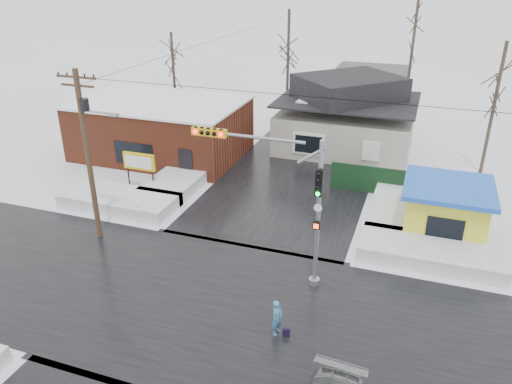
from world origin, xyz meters
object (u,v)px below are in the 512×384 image
(utility_pole, at_px, (88,147))
(pedestrian, at_px, (277,318))
(marquee_sign, at_px, (139,163))
(kiosk, at_px, (445,209))
(traffic_signal, at_px, (284,191))

(utility_pole, relative_size, pedestrian, 5.84)
(utility_pole, xyz_separation_m, pedestrian, (11.30, -4.29, -4.34))
(marquee_sign, bearing_deg, kiosk, 1.55)
(pedestrian, bearing_deg, utility_pole, 86.14)
(traffic_signal, xyz_separation_m, pedestrian, (0.94, -3.75, -3.77))
(traffic_signal, relative_size, kiosk, 1.52)
(traffic_signal, bearing_deg, kiosk, 44.84)
(utility_pole, xyz_separation_m, marquee_sign, (-1.07, 5.99, -3.19))
(traffic_signal, xyz_separation_m, utility_pole, (-10.36, 0.53, 0.57))
(utility_pole, height_order, kiosk, utility_pole)
(kiosk, relative_size, pedestrian, 2.99)
(utility_pole, xyz_separation_m, kiosk, (17.43, 6.49, -3.65))
(marquee_sign, xyz_separation_m, pedestrian, (12.37, -10.28, -1.15))
(kiosk, xyz_separation_m, pedestrian, (-6.13, -10.78, -0.69))
(traffic_signal, distance_m, marquee_sign, 13.42)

